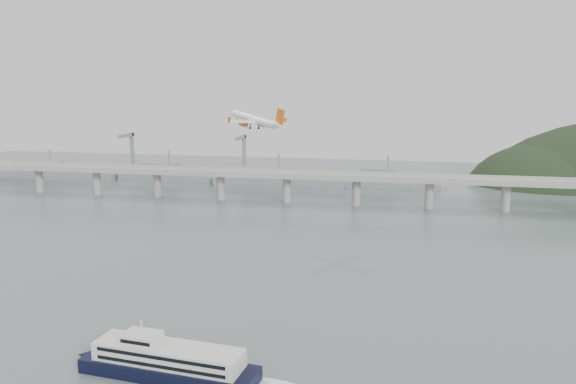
# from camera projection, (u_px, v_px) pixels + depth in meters

# --- Properties ---
(ground) EXTENTS (900.00, 900.00, 0.00)m
(ground) POSITION_uv_depth(u_px,v_px,m) (259.00, 314.00, 208.14)
(ground) COLOR #576463
(ground) RESTS_ON ground
(bridge) EXTENTS (800.00, 22.00, 23.90)m
(bridge) POSITION_uv_depth(u_px,v_px,m) (327.00, 180.00, 397.66)
(bridge) COLOR #969693
(bridge) RESTS_ON ground
(distant_fleet) EXTENTS (453.00, 60.90, 40.00)m
(distant_fleet) POSITION_uv_depth(u_px,v_px,m) (162.00, 175.00, 492.32)
(distant_fleet) COLOR slate
(distant_fleet) RESTS_ON ground
(ferry) EXTENTS (87.87, 21.36, 16.57)m
(ferry) POSITION_uv_depth(u_px,v_px,m) (169.00, 362.00, 163.05)
(ferry) COLOR black
(ferry) RESTS_ON ground
(airliner) EXTENTS (37.73, 35.38, 11.46)m
(airliner) POSITION_uv_depth(u_px,v_px,m) (255.00, 120.00, 289.06)
(airliner) COLOR white
(airliner) RESTS_ON ground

